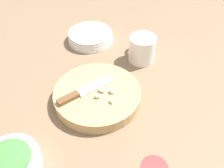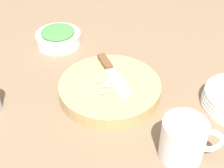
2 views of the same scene
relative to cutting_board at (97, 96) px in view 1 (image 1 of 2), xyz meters
The scene contains 7 objects.
ground_plane 0.06m from the cutting_board, 92.50° to the left, with size 5.00×5.00×0.00m, color #7F664C.
cutting_board is the anchor object (origin of this frame).
chef_knife 0.05m from the cutting_board, 73.76° to the right, with size 0.16×0.15×0.01m.
garlic_cloves 0.04m from the cutting_board, 71.08° to the left, with size 0.06×0.06×0.01m.
herb_bowl 0.30m from the cutting_board, 31.96° to the right, with size 0.15×0.15×0.06m.
coffee_mug 0.26m from the cutting_board, 152.69° to the left, with size 0.13×0.09×0.10m.
plate_stack 0.33m from the cutting_board, 163.31° to the right, with size 0.18×0.18×0.04m.
Camera 1 is at (0.52, 0.07, 0.58)m, focal length 40.00 mm.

